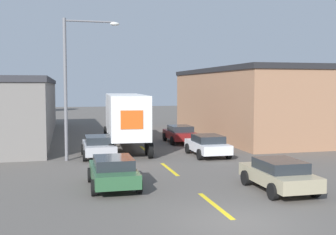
{
  "coord_description": "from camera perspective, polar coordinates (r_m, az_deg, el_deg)",
  "views": [
    {
      "loc": [
        -5.39,
        -12.58,
        4.46
      ],
      "look_at": [
        0.56,
        11.7,
        2.59
      ],
      "focal_mm": 45.0,
      "sensor_mm": 36.0,
      "label": 1
    }
  ],
  "objects": [
    {
      "name": "parked_car_right_mid",
      "position": [
        26.95,
        5.38,
        -3.7
      ],
      "size": [
        2.07,
        4.12,
        1.36
      ],
      "color": "silver",
      "rests_on": "ground_plane"
    },
    {
      "name": "warehouse_left",
      "position": [
        39.04,
        -21.71,
        1.17
      ],
      "size": [
        8.77,
        25.65,
        5.09
      ],
      "color": "slate",
      "rests_on": "ground_plane"
    },
    {
      "name": "warehouse_right",
      "position": [
        39.13,
        13.53,
        2.03
      ],
      "size": [
        12.26,
        19.48,
        6.0
      ],
      "color": "#9E7051",
      "rests_on": "ground_plane"
    },
    {
      "name": "ground_plane",
      "position": [
        14.39,
        9.22,
        -13.82
      ],
      "size": [
        160.0,
        160.0,
        0.0
      ],
      "primitive_type": "plane",
      "color": "#56514C"
    },
    {
      "name": "parked_car_left_far",
      "position": [
        26.74,
        -9.35,
        -3.8
      ],
      "size": [
        2.07,
        4.12,
        1.36
      ],
      "color": "#B2B2B7",
      "rests_on": "ground_plane"
    },
    {
      "name": "fire_hydrant",
      "position": [
        19.6,
        18.31,
        -7.67
      ],
      "size": [
        0.22,
        0.22,
        0.95
      ],
      "color": "gold",
      "rests_on": "ground_plane"
    },
    {
      "name": "parked_car_right_near",
      "position": [
        18.62,
        14.79,
        -7.42
      ],
      "size": [
        2.07,
        4.12,
        1.36
      ],
      "color": "tan",
      "rests_on": "ground_plane"
    },
    {
      "name": "parked_car_left_near",
      "position": [
        18.78,
        -7.43,
        -7.21
      ],
      "size": [
        2.07,
        4.12,
        1.36
      ],
      "color": "#2D5B38",
      "rests_on": "ground_plane"
    },
    {
      "name": "street_lamp",
      "position": [
        25.66,
        -12.83,
        5.27
      ],
      "size": [
        3.32,
        0.32,
        8.44
      ],
      "color": "slate",
      "rests_on": "ground_plane"
    },
    {
      "name": "semi_truck",
      "position": [
        31.21,
        -5.98,
        0.28
      ],
      "size": [
        3.46,
        13.12,
        3.87
      ],
      "rotation": [
        0.0,
        0.0,
        -0.06
      ],
      "color": "silver",
      "rests_on": "ground_plane"
    },
    {
      "name": "parked_car_right_far",
      "position": [
        33.24,
        1.63,
        -2.17
      ],
      "size": [
        2.07,
        4.12,
        1.36
      ],
      "color": "maroon",
      "rests_on": "ground_plane"
    },
    {
      "name": "road_centerline",
      "position": [
        22.78,
        0.19,
        -7.0
      ],
      "size": [
        0.2,
        17.71,
        0.01
      ],
      "color": "yellow",
      "rests_on": "ground_plane"
    }
  ]
}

